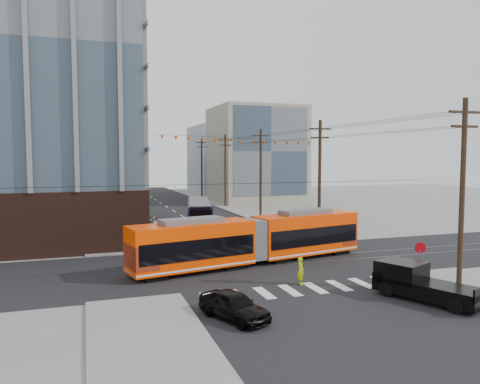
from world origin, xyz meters
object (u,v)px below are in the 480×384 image
object	(u,v)px
city_bus	(199,215)
black_sedan	(234,305)
pickup_truck	(428,284)
streetcar	(253,240)

from	to	relation	value
city_bus	black_sedan	bearing A→B (deg)	-87.87
pickup_truck	black_sedan	distance (m)	10.69
streetcar	city_bus	distance (m)	16.82
streetcar	pickup_truck	xyz separation A→B (m)	(5.88, -11.14, -0.80)
streetcar	city_bus	xyz separation A→B (m)	(0.10, 16.82, -0.19)
pickup_truck	city_bus	bearing A→B (deg)	78.68
streetcar	pickup_truck	distance (m)	12.63
pickup_truck	black_sedan	xyz separation A→B (m)	(-10.66, 0.64, -0.27)
streetcar	pickup_truck	bearing A→B (deg)	-74.60
streetcar	black_sedan	distance (m)	11.59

